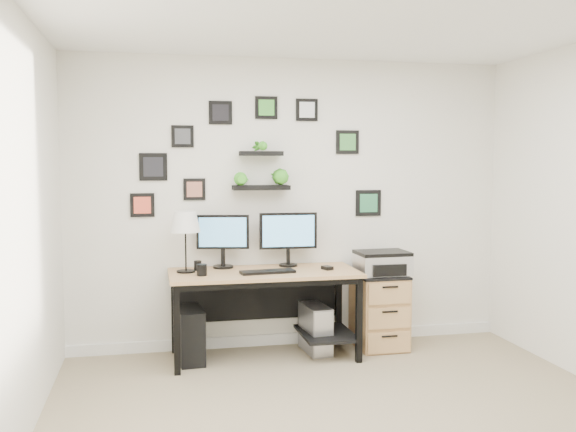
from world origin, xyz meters
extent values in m
plane|color=tan|center=(0.00, 0.00, 0.00)|extent=(4.00, 4.00, 0.00)
plane|color=white|center=(0.00, 0.00, 2.60)|extent=(4.00, 4.00, 0.00)
plane|color=white|center=(0.00, 2.00, 1.30)|extent=(4.00, 0.00, 4.00)
plane|color=white|center=(0.00, -2.00, 1.30)|extent=(4.00, 0.00, 4.00)
plane|color=white|center=(-2.00, 0.00, 1.30)|extent=(0.00, 4.00, 4.00)
cube|color=white|center=(0.00, 1.99, 0.05)|extent=(4.00, 0.03, 0.10)
cube|color=tan|center=(-0.32, 1.63, 0.73)|extent=(1.60, 0.70, 0.03)
cube|color=black|center=(-0.32, 1.63, 0.69)|extent=(1.54, 0.64, 0.05)
cube|color=black|center=(-0.32, 1.96, 0.46)|extent=(1.44, 0.02, 0.41)
cube|color=black|center=(0.23, 1.63, 0.18)|extent=(0.45, 0.63, 0.03)
cube|color=black|center=(-1.07, 1.33, 0.36)|extent=(0.05, 0.05, 0.72)
cube|color=black|center=(-1.07, 1.93, 0.36)|extent=(0.05, 0.05, 0.72)
cube|color=black|center=(0.43, 1.33, 0.36)|extent=(0.05, 0.05, 0.72)
cube|color=black|center=(0.43, 1.93, 0.36)|extent=(0.05, 0.05, 0.72)
cylinder|color=black|center=(-0.65, 1.87, 0.76)|extent=(0.21, 0.21, 0.02)
cylinder|color=black|center=(-0.65, 1.87, 0.84)|extent=(0.04, 0.04, 0.16)
cube|color=black|center=(-0.65, 1.87, 1.07)|extent=(0.45, 0.11, 0.30)
cube|color=#59A5D8|center=(-0.65, 1.85, 1.07)|extent=(0.40, 0.08, 0.26)
cylinder|color=black|center=(-0.07, 1.84, 0.76)|extent=(0.17, 0.17, 0.02)
cylinder|color=black|center=(-0.07, 1.84, 0.83)|extent=(0.03, 0.03, 0.15)
cube|color=black|center=(-0.07, 1.84, 1.07)|extent=(0.52, 0.04, 0.32)
cube|color=#59A5D8|center=(-0.07, 1.82, 1.07)|extent=(0.46, 0.02, 0.28)
cube|color=black|center=(-0.31, 1.53, 0.76)|extent=(0.47, 0.19, 0.02)
cube|color=black|center=(0.22, 1.60, 0.77)|extent=(0.09, 0.12, 0.03)
cylinder|color=black|center=(-0.98, 1.72, 0.76)|extent=(0.16, 0.16, 0.01)
cylinder|color=black|center=(-0.98, 1.72, 0.99)|extent=(0.01, 0.01, 0.47)
cone|color=white|center=(-0.98, 1.72, 1.18)|extent=(0.25, 0.25, 0.18)
cylinder|color=black|center=(-0.86, 1.53, 0.80)|extent=(0.08, 0.08, 0.09)
cylinder|color=black|center=(-0.87, 1.79, 0.79)|extent=(0.06, 0.06, 0.08)
cube|color=black|center=(-0.95, 1.67, 0.23)|extent=(0.24, 0.47, 0.45)
cube|color=gray|center=(0.15, 1.70, 0.21)|extent=(0.22, 0.43, 0.42)
cube|color=silver|center=(0.17, 1.49, 0.21)|extent=(0.17, 0.02, 0.39)
cube|color=tan|center=(0.75, 1.73, 0.33)|extent=(0.42, 0.50, 0.65)
cube|color=black|center=(0.75, 1.73, 0.66)|extent=(0.43, 0.51, 0.02)
cube|color=tan|center=(0.75, 1.47, 0.11)|extent=(0.39, 0.02, 0.18)
cylinder|color=black|center=(0.75, 1.46, 0.17)|extent=(0.14, 0.02, 0.02)
cube|color=tan|center=(0.75, 1.47, 0.33)|extent=(0.39, 0.02, 0.18)
cylinder|color=black|center=(0.75, 1.46, 0.39)|extent=(0.14, 0.02, 0.02)
cube|color=tan|center=(0.75, 1.47, 0.54)|extent=(0.39, 0.02, 0.18)
cylinder|color=black|center=(0.75, 1.46, 0.60)|extent=(0.14, 0.02, 0.02)
cube|color=silver|center=(0.77, 1.71, 0.76)|extent=(0.46, 0.36, 0.17)
cube|color=black|center=(0.77, 1.71, 0.86)|extent=(0.46, 0.36, 0.03)
cube|color=black|center=(0.77, 1.53, 0.73)|extent=(0.31, 0.03, 0.10)
cube|color=black|center=(-0.30, 1.91, 1.45)|extent=(0.50, 0.18, 0.04)
cube|color=black|center=(-0.30, 1.90, 1.75)|extent=(0.38, 0.15, 0.04)
imported|color=green|center=(-0.47, 1.91, 1.60)|extent=(0.15, 0.12, 0.27)
imported|color=green|center=(-0.13, 1.91, 1.60)|extent=(0.15, 0.15, 0.27)
imported|color=green|center=(-0.30, 1.90, 1.90)|extent=(0.13, 0.09, 0.25)
cube|color=black|center=(0.13, 1.99, 2.14)|extent=(0.20, 0.02, 0.20)
cube|color=silver|center=(0.13, 1.98, 2.14)|extent=(0.14, 0.00, 0.14)
cube|color=black|center=(-1.23, 1.99, 1.63)|extent=(0.24, 0.02, 0.24)
cube|color=black|center=(-1.23, 1.98, 1.63)|extent=(0.17, 0.00, 0.17)
cube|color=black|center=(-1.33, 1.99, 1.30)|extent=(0.21, 0.02, 0.21)
cube|color=#EE5338|center=(-1.33, 1.98, 1.30)|extent=(0.14, 0.00, 0.14)
cube|color=black|center=(-0.88, 1.99, 1.44)|extent=(0.19, 0.02, 0.19)
cube|color=#AA644E|center=(-0.88, 1.98, 1.44)|extent=(0.13, 0.00, 0.13)
cube|color=black|center=(0.73, 1.99, 1.29)|extent=(0.24, 0.02, 0.24)
cube|color=#2D7C4D|center=(0.73, 1.98, 1.29)|extent=(0.17, 0.00, 0.17)
cube|color=black|center=(-0.98, 1.99, 1.90)|extent=(0.19, 0.02, 0.19)
cube|color=#3B3D41|center=(-0.98, 1.98, 1.90)|extent=(0.13, 0.00, 0.13)
cube|color=black|center=(-0.65, 1.99, 2.11)|extent=(0.20, 0.02, 0.20)
cube|color=black|center=(-0.65, 1.98, 2.11)|extent=(0.14, 0.00, 0.14)
cube|color=black|center=(-0.24, 1.99, 2.16)|extent=(0.20, 0.02, 0.20)
cube|color=green|center=(-0.24, 1.98, 2.16)|extent=(0.14, 0.00, 0.14)
cube|color=black|center=(0.52, 1.99, 1.86)|extent=(0.22, 0.02, 0.22)
cube|color=#408B3F|center=(0.52, 1.98, 1.86)|extent=(0.15, 0.00, 0.15)
camera|label=1|loc=(-1.24, -3.68, 1.69)|focal=40.00mm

